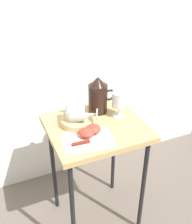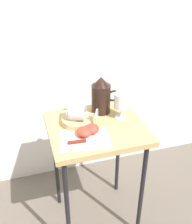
{
  "view_description": "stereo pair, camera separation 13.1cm",
  "coord_description": "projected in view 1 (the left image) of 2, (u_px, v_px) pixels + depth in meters",
  "views": [
    {
      "loc": [
        -0.45,
        -1.04,
        1.44
      ],
      "look_at": [
        0.0,
        0.0,
        0.78
      ],
      "focal_mm": 42.43,
      "sensor_mm": 36.0,
      "label": 1
    },
    {
      "loc": [
        -0.33,
        -1.09,
        1.44
      ],
      "look_at": [
        0.0,
        0.0,
        0.78
      ],
      "focal_mm": 42.43,
      "sensor_mm": 36.0,
      "label": 2
    }
  ],
  "objects": [
    {
      "name": "ground_plane",
      "position": [
        96.0,
        216.0,
        1.71
      ],
      "size": [
        6.0,
        6.0,
        0.0
      ],
      "primitive_type": "plane",
      "color": "#665B51"
    },
    {
      "name": "curtain_drape",
      "position": [
        63.0,
        45.0,
        1.62
      ],
      "size": [
        2.4,
        0.03,
        1.96
      ],
      "primitive_type": "cube",
      "color": "white",
      "rests_on": "ground_plane"
    },
    {
      "name": "table",
      "position": [
        96.0,
        138.0,
        1.4
      ],
      "size": [
        0.49,
        0.44,
        0.7
      ],
      "color": "tan",
      "rests_on": "ground_plane"
    },
    {
      "name": "linen_napkin",
      "position": [
        88.0,
        140.0,
        1.25
      ],
      "size": [
        0.26,
        0.21,
        0.0
      ],
      "primitive_type": "cube",
      "rotation": [
        0.0,
        0.0,
        -0.17
      ],
      "color": "silver",
      "rests_on": "table"
    },
    {
      "name": "basket_tray",
      "position": [
        77.0,
        122.0,
        1.35
      ],
      "size": [
        0.16,
        0.16,
        0.03
      ],
      "primitive_type": "cylinder",
      "color": "tan",
      "rests_on": "table"
    },
    {
      "name": "pitcher",
      "position": [
        98.0,
        98.0,
        1.44
      ],
      "size": [
        0.16,
        0.1,
        0.21
      ],
      "color": "black",
      "rests_on": "table"
    },
    {
      "name": "wine_glass_upright",
      "position": [
        119.0,
        101.0,
        1.39
      ],
      "size": [
        0.07,
        0.07,
        0.14
      ],
      "color": "silver",
      "rests_on": "table"
    },
    {
      "name": "wine_glass_tipped_near",
      "position": [
        73.0,
        111.0,
        1.33
      ],
      "size": [
        0.1,
        0.16,
        0.08
      ],
      "color": "silver",
      "rests_on": "basket_tray"
    },
    {
      "name": "wine_glass_tipped_far",
      "position": [
        78.0,
        114.0,
        1.31
      ],
      "size": [
        0.16,
        0.13,
        0.08
      ],
      "color": "silver",
      "rests_on": "basket_tray"
    },
    {
      "name": "apple_half_left",
      "position": [
        86.0,
        133.0,
        1.26
      ],
      "size": [
        0.07,
        0.07,
        0.04
      ],
      "primitive_type": "ellipsoid",
      "color": "#CC3D2D",
      "rests_on": "linen_napkin"
    },
    {
      "name": "apple_half_right",
      "position": [
        93.0,
        129.0,
        1.28
      ],
      "size": [
        0.07,
        0.07,
        0.04
      ],
      "primitive_type": "ellipsoid",
      "color": "#CC3D2D",
      "rests_on": "linen_napkin"
    },
    {
      "name": "knife",
      "position": [
        87.0,
        142.0,
        1.22
      ],
      "size": [
        0.21,
        0.03,
        0.01
      ],
      "color": "silver",
      "rests_on": "linen_napkin"
    }
  ]
}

